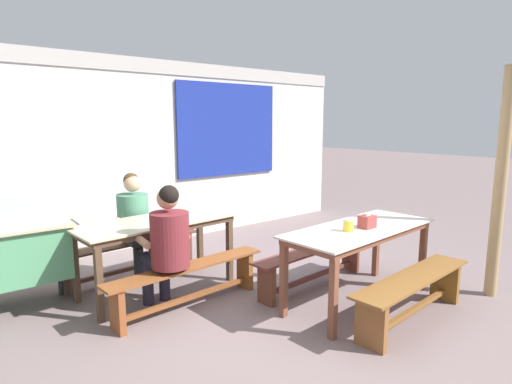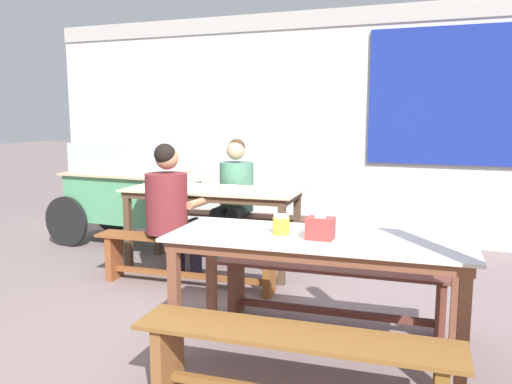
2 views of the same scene
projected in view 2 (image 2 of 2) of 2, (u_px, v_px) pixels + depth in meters
ground_plane at (227, 325)px, 3.69m from camera, size 40.00×40.00×0.00m
backdrop_wall at (332, 120)px, 6.19m from camera, size 7.53×0.23×2.67m
dining_table_far at (213, 197)px, 4.96m from camera, size 1.71×0.80×0.78m
dining_table_near at (318, 250)px, 3.03m from camera, size 1.77×0.78×0.78m
bench_far_back at (234, 228)px, 5.57m from camera, size 1.70×0.38×0.43m
bench_far_front at (188, 255)px, 4.48m from camera, size 1.71×0.34×0.43m
bench_near_back at (333, 287)px, 3.64m from camera, size 1.68×0.34×0.43m
bench_near_front at (293, 361)px, 2.55m from camera, size 1.62×0.41×0.43m
food_cart at (124, 184)px, 5.98m from camera, size 1.63×0.88×1.16m
person_left_back_turned at (170, 205)px, 4.53m from camera, size 0.47×0.57×1.23m
person_center_facing at (234, 190)px, 5.45m from camera, size 0.47×0.55×1.22m
tissue_box at (320, 228)px, 2.95m from camera, size 0.15×0.12×0.15m
condiment_jar at (281, 225)px, 3.07m from camera, size 0.10×0.10×0.12m
soup_bowl at (229, 188)px, 4.88m from camera, size 0.16×0.16×0.04m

